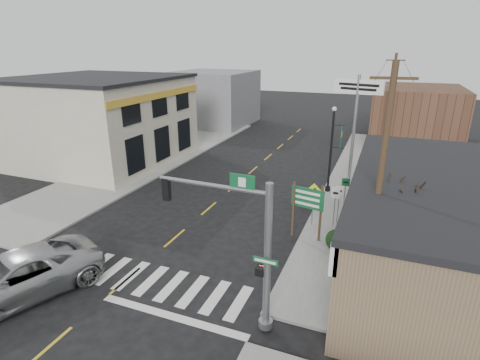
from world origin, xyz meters
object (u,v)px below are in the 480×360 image
at_px(traffic_signal_pole, 249,240).
at_px(guide_sign, 307,204).
at_px(bare_tree, 401,186).
at_px(lamp_post, 332,144).
at_px(fire_hydrant, 348,248).
at_px(utility_pole_far, 390,106).
at_px(dance_center_sign, 357,103).
at_px(suv, 15,277).
at_px(utility_pole_near, 380,183).

distance_m(traffic_signal_pole, guide_sign, 6.95).
height_order(guide_sign, bare_tree, bare_tree).
bearing_deg(lamp_post, fire_hydrant, -77.34).
relative_size(lamp_post, utility_pole_far, 0.65).
bearing_deg(dance_center_sign, lamp_post, -90.64).
distance_m(bare_tree, utility_pole_far, 19.54).
bearing_deg(bare_tree, suv, -154.40).
bearing_deg(traffic_signal_pole, dance_center_sign, 85.80).
bearing_deg(utility_pole_far, dance_center_sign, -107.43).
xyz_separation_m(lamp_post, bare_tree, (3.89, -9.23, 0.86)).
bearing_deg(bare_tree, utility_pole_far, 92.20).
relative_size(suv, bare_tree, 1.22).
xyz_separation_m(suv, bare_tree, (13.49, 6.47, 3.37)).
xyz_separation_m(lamp_post, utility_pole_far, (3.14, 10.30, 1.18)).
height_order(fire_hydrant, utility_pole_near, utility_pole_near).
bearing_deg(bare_tree, fire_hydrant, 146.66).
bearing_deg(utility_pole_near, dance_center_sign, 91.59).
relative_size(traffic_signal_pole, bare_tree, 1.04).
height_order(traffic_signal_pole, guide_sign, traffic_signal_pole).
bearing_deg(utility_pole_near, lamp_post, 99.54).
distance_m(fire_hydrant, utility_pole_near, 4.70).
bearing_deg(dance_center_sign, utility_pole_far, 90.61).
relative_size(traffic_signal_pole, guide_sign, 1.86).
xyz_separation_m(suv, utility_pole_far, (12.74, 25.99, 3.69)).
bearing_deg(utility_pole_far, utility_pole_near, -90.94).
bearing_deg(utility_pole_far, suv, -116.98).
bearing_deg(utility_pole_near, bare_tree, 43.96).
bearing_deg(bare_tree, traffic_signal_pole, -134.23).
height_order(suv, bare_tree, bare_tree).
bearing_deg(lamp_post, dance_center_sign, 70.00).
relative_size(guide_sign, dance_center_sign, 0.40).
xyz_separation_m(fire_hydrant, utility_pole_near, (0.97, -2.13, 4.08)).
height_order(guide_sign, utility_pole_far, utility_pole_far).
height_order(suv, traffic_signal_pole, traffic_signal_pole).
xyz_separation_m(dance_center_sign, utility_pole_near, (2.11, -13.32, -1.01)).
xyz_separation_m(lamp_post, dance_center_sign, (1.00, 3.11, 2.24)).
distance_m(suv, bare_tree, 15.34).
height_order(fire_hydrant, bare_tree, bare_tree).
bearing_deg(traffic_signal_pole, bare_tree, 47.05).
distance_m(dance_center_sign, utility_pole_far, 7.57).
xyz_separation_m(traffic_signal_pole, bare_tree, (4.52, 4.64, 0.85)).
xyz_separation_m(suv, lamp_post, (9.60, 15.69, 2.51)).
height_order(dance_center_sign, utility_pole_near, utility_pole_near).
xyz_separation_m(guide_sign, utility_pole_near, (3.17, -3.13, 2.60)).
relative_size(lamp_post, dance_center_sign, 0.76).
height_order(suv, fire_hydrant, suv).
height_order(traffic_signal_pole, utility_pole_near, utility_pole_near).
relative_size(fire_hydrant, dance_center_sign, 0.11).
relative_size(suv, traffic_signal_pole, 1.16).
bearing_deg(guide_sign, lamp_post, 100.95).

